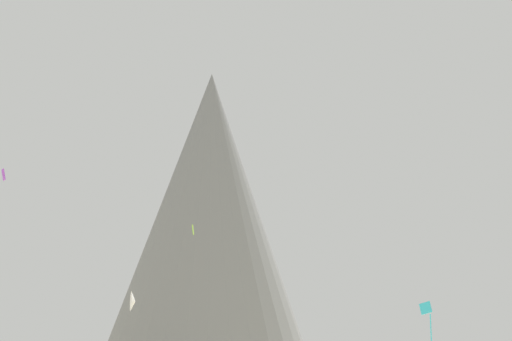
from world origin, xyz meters
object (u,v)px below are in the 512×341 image
rock_massif (204,249)px  kite_lime_mid (193,230)px  kite_violet_high (4,175)px  kite_white_low (133,301)px  kite_cyan_low (427,316)px

rock_massif → kite_lime_mid: 49.26m
kite_violet_high → kite_white_low: size_ratio=0.84×
rock_massif → kite_white_low: (-7.32, -80.84, -19.80)m
kite_white_low → kite_cyan_low: 20.80m
kite_white_low → kite_cyan_low: kite_white_low is taller
rock_massif → kite_cyan_low: 87.01m
kite_lime_mid → kite_white_low: bearing=43.8°
kite_lime_mid → kite_cyan_low: bearing=76.6°
kite_violet_high → kite_lime_mid: 22.81m
rock_massif → kite_violet_high: size_ratio=55.07×
kite_violet_high → kite_cyan_low: kite_violet_high is taller
kite_white_low → kite_lime_mid: 34.84m
kite_lime_mid → rock_massif: bearing=-131.4°
kite_cyan_low → kite_lime_mid: 40.65m
rock_massif → kite_violet_high: (-23.02, -58.65, -4.05)m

